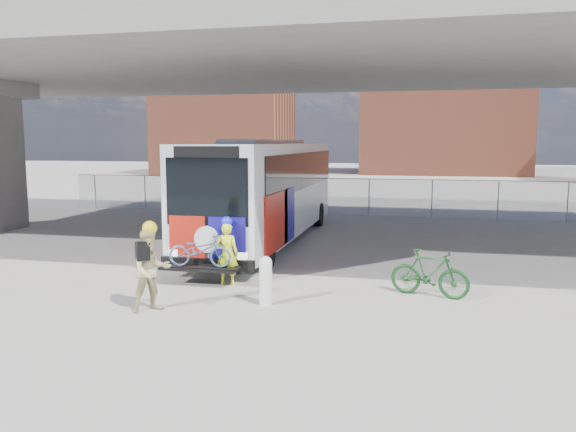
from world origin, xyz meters
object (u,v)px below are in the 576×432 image
(cyclist_hivis, at_px, (227,252))
(bike_parked, at_px, (430,273))
(bollard, at_px, (266,279))
(cyclist_tan, at_px, (151,269))
(bus, at_px, (268,184))

(cyclist_hivis, bearing_deg, bike_parked, -176.75)
(bollard, bearing_deg, cyclist_tan, -156.24)
(cyclist_hivis, height_order, cyclist_tan, cyclist_tan)
(bike_parked, bearing_deg, bollard, 128.87)
(cyclist_tan, bearing_deg, bike_parked, -20.92)
(bollard, xyz_separation_m, bike_parked, (3.57, 1.53, -0.03))
(bus, height_order, bike_parked, bus)
(bollard, height_order, bike_parked, bike_parked)
(cyclist_hivis, xyz_separation_m, bike_parked, (4.99, 0.00, -0.29))
(cyclist_hivis, bearing_deg, bus, -80.98)
(bollard, distance_m, cyclist_hivis, 2.11)
(bus, relative_size, cyclist_tan, 6.57)
(cyclist_hivis, xyz_separation_m, cyclist_tan, (-0.84, -2.53, 0.08))
(cyclist_tan, distance_m, bike_parked, 6.36)
(cyclist_hivis, bearing_deg, bollard, 136.20)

